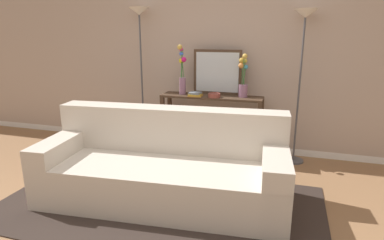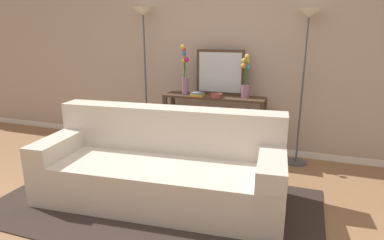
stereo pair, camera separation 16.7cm
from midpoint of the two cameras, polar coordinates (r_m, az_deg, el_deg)
ground_plane at (r=2.91m, az=-7.95°, el=-19.16°), size 16.00×16.00×0.02m
back_wall at (r=4.56m, az=3.51°, el=11.49°), size 12.00×0.15×2.67m
area_rug at (r=3.27m, az=-7.27°, el=-14.64°), size 3.07×1.67×0.01m
couch at (r=3.27m, az=-6.36°, el=-8.62°), size 2.43×1.10×0.88m
console_table at (r=4.34m, az=2.33°, el=0.94°), size 1.34×0.33×0.82m
floor_lamp_left at (r=4.62m, az=-10.14°, el=13.76°), size 0.28×0.28×1.95m
floor_lamp_right at (r=4.13m, az=17.80°, el=12.50°), size 0.28×0.28×1.89m
wall_mirror at (r=4.36m, az=3.35°, el=8.37°), size 0.64×0.02×0.59m
vase_tall_flowers at (r=4.36m, az=-2.85°, el=8.42°), size 0.12×0.12×0.66m
vase_short_flowers at (r=4.21m, az=7.83°, el=7.01°), size 0.13×0.13×0.55m
fruit_bowl at (r=4.18m, az=2.78°, el=4.37°), size 0.16×0.16×0.05m
book_stack at (r=4.24m, az=-0.55°, el=4.52°), size 0.18×0.15×0.05m
book_row_under_console at (r=4.60m, az=-2.53°, el=-4.79°), size 0.32×0.18×0.13m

